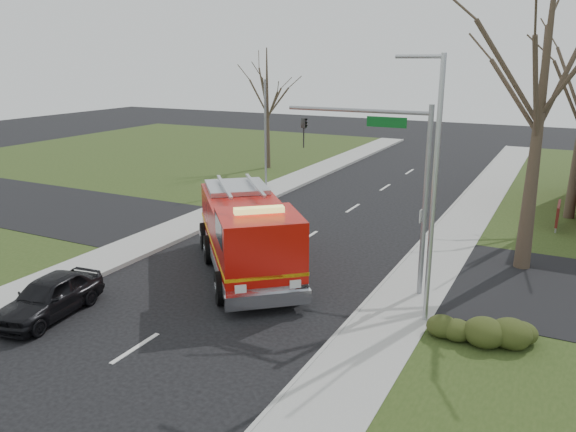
% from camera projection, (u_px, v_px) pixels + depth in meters
% --- Properties ---
extents(ground, '(120.00, 120.00, 0.00)m').
position_uv_depth(ground, '(242.00, 280.00, 21.68)').
color(ground, black).
rests_on(ground, ground).
extents(sidewalk_right, '(2.40, 80.00, 0.15)m').
position_uv_depth(sidewalk_right, '(399.00, 309.00, 18.94)').
color(sidewalk_right, gray).
rests_on(sidewalk_right, ground).
extents(sidewalk_left, '(2.40, 80.00, 0.15)m').
position_uv_depth(sidewalk_left, '(121.00, 253.00, 24.38)').
color(sidewalk_left, gray).
rests_on(sidewalk_left, ground).
extents(health_center_sign, '(0.12, 2.00, 1.40)m').
position_uv_depth(health_center_sign, '(558.00, 214.00, 27.55)').
color(health_center_sign, '#571814').
rests_on(health_center_sign, ground).
extents(hedge_corner, '(2.80, 2.00, 0.90)m').
position_uv_depth(hedge_corner, '(482.00, 325.00, 16.72)').
color(hedge_corner, '#293413').
rests_on(hedge_corner, lawn_right).
extents(bare_tree_near, '(6.00, 6.00, 12.00)m').
position_uv_depth(bare_tree_near, '(544.00, 82.00, 20.64)').
color(bare_tree_near, '#3A2B22').
rests_on(bare_tree_near, ground).
extents(bare_tree_left, '(4.50, 4.50, 9.00)m').
position_uv_depth(bare_tree_left, '(267.00, 96.00, 41.69)').
color(bare_tree_left, '#3A2B22').
rests_on(bare_tree_left, ground).
extents(traffic_signal_mast, '(5.29, 0.18, 6.80)m').
position_uv_depth(traffic_signal_mast, '(390.00, 164.00, 19.40)').
color(traffic_signal_mast, gray).
rests_on(traffic_signal_mast, ground).
extents(streetlight_pole, '(1.48, 0.16, 8.40)m').
position_uv_depth(streetlight_pole, '(432.00, 186.00, 16.89)').
color(streetlight_pole, '#B7BABF').
rests_on(streetlight_pole, ground).
extents(utility_pole_far, '(0.14, 0.14, 7.00)m').
position_uv_depth(utility_pole_far, '(265.00, 136.00, 35.71)').
color(utility_pole_far, gray).
rests_on(utility_pole_far, ground).
extents(fire_engine, '(7.57, 8.19, 3.37)m').
position_uv_depth(fire_engine, '(247.00, 236.00, 22.01)').
color(fire_engine, '#B70F08').
rests_on(fire_engine, ground).
extents(parked_car_maroon, '(2.09, 4.19, 1.37)m').
position_uv_depth(parked_car_maroon, '(49.00, 296.00, 18.47)').
color(parked_car_maroon, black).
rests_on(parked_car_maroon, ground).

